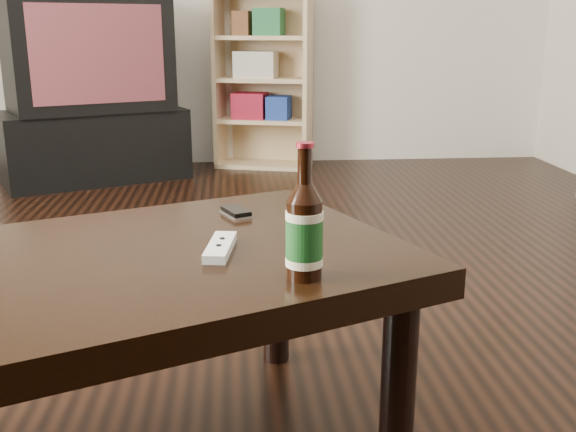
{
  "coord_description": "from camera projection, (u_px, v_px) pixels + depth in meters",
  "views": [
    {
      "loc": [
        0.27,
        -1.74,
        0.92
      ],
      "look_at": [
        0.37,
        -0.57,
        0.59
      ],
      "focal_mm": 42.0,
      "sensor_mm": 36.0,
      "label": 1
    }
  ],
  "objects": [
    {
      "name": "remote",
      "position": [
        220.0,
        247.0,
        1.39
      ],
      "size": [
        0.07,
        0.17,
        0.02
      ],
      "rotation": [
        0.0,
        0.0,
        -0.15
      ],
      "color": "silver",
      "rests_on": "coffee_table"
    },
    {
      "name": "phone",
      "position": [
        236.0,
        212.0,
        1.67
      ],
      "size": [
        0.08,
        0.1,
        0.02
      ],
      "rotation": [
        0.0,
        0.0,
        0.42
      ],
      "color": "#BDBDBF",
      "rests_on": "coffee_table"
    },
    {
      "name": "beer_bottle",
      "position": [
        304.0,
        232.0,
        1.23
      ],
      "size": [
        0.09,
        0.09,
        0.25
      ],
      "rotation": [
        0.0,
        0.0,
        -0.3
      ],
      "color": "black",
      "rests_on": "coffee_table"
    },
    {
      "name": "floor",
      "position": [
        140.0,
        369.0,
        1.89
      ],
      "size": [
        5.0,
        6.0,
        0.01
      ],
      "primitive_type": "cube",
      "color": "black",
      "rests_on": "ground"
    },
    {
      "name": "coffee_table",
      "position": [
        95.0,
        292.0,
        1.35
      ],
      "size": [
        1.45,
        1.17,
        0.48
      ],
      "rotation": [
        0.0,
        0.0,
        0.4
      ],
      "color": "black",
      "rests_on": "floor"
    },
    {
      "name": "tv_stand",
      "position": [
        94.0,
        145.0,
        4.19
      ],
      "size": [
        1.21,
        0.94,
        0.43
      ],
      "primitive_type": "cube",
      "rotation": [
        0.0,
        0.0,
        0.42
      ],
      "color": "black",
      "rests_on": "floor"
    },
    {
      "name": "bookshelf",
      "position": [
        263.0,
        76.0,
        4.5
      ],
      "size": [
        0.69,
        0.45,
        1.17
      ],
      "rotation": [
        0.0,
        0.0,
        -0.27
      ],
      "color": "tan",
      "rests_on": "floor"
    },
    {
      "name": "tv",
      "position": [
        87.0,
        53.0,
        4.03
      ],
      "size": [
        1.07,
        0.9,
        0.69
      ],
      "rotation": [
        0.0,
        0.0,
        0.42
      ],
      "color": "black",
      "rests_on": "tv_stand"
    }
  ]
}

